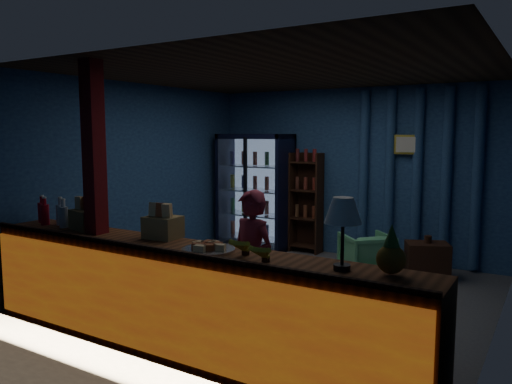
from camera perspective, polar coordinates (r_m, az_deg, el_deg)
ground at (r=6.14m, az=3.28°, el=-11.43°), size 4.60×4.60×0.00m
room_walls at (r=5.84m, az=3.39°, el=3.35°), size 4.60×4.60×4.60m
counter at (r=4.48m, az=-8.54°, el=-12.06°), size 4.40×0.57×0.99m
support_post at (r=5.03m, az=-17.85°, el=-0.60°), size 0.16×0.16×2.60m
beverage_cooler at (r=8.33m, az=0.16°, el=-0.00°), size 1.20×0.62×1.90m
bottle_shelf at (r=8.07m, az=5.84°, el=-1.26°), size 0.50×0.28×1.60m
curtain_folds at (r=7.52m, az=17.93°, el=1.74°), size 1.74×0.14×2.50m
framed_picture at (r=7.49m, az=16.86°, el=5.21°), size 0.36×0.04×0.28m
shopkeeper at (r=4.73m, az=-0.54°, el=-8.19°), size 0.57×0.44×1.39m
green_chair at (r=6.97m, az=12.49°, el=-6.93°), size 0.87×0.88×0.57m
side_table at (r=6.99m, az=18.96°, el=-7.45°), size 0.64×0.57×0.58m
yellow_sign at (r=5.45m, az=-18.38°, el=-1.86°), size 0.45×0.26×0.36m
soda_bottles at (r=5.69m, az=-22.21°, el=-2.29°), size 0.55×0.17×0.30m
snack_box_left at (r=5.31m, az=-18.72°, el=-2.81°), size 0.36×0.31×0.33m
snack_box_centre at (r=4.70m, az=-10.59°, el=-3.78°), size 0.33×0.28×0.33m
pastry_tray at (r=4.14m, az=-5.46°, el=-6.43°), size 0.45×0.45×0.07m
banana_bunches at (r=3.86m, az=-0.35°, el=-6.57°), size 0.46×0.28×0.15m
table_lamp at (r=3.54m, az=9.92°, el=-2.42°), size 0.27×0.27×0.52m
pineapple at (r=3.54m, az=15.19°, el=-6.92°), size 0.20×0.20×0.35m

